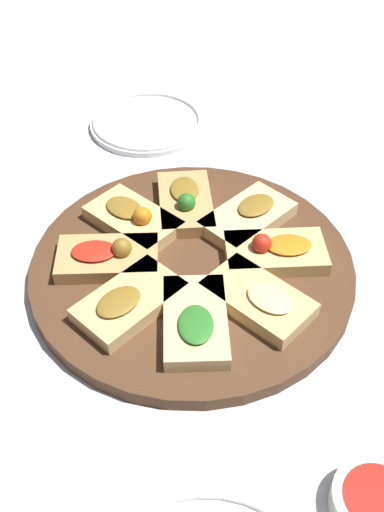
# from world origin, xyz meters

# --- Properties ---
(ground_plane) EXTENTS (3.00, 3.00, 0.00)m
(ground_plane) POSITION_xyz_m (0.00, 0.00, 0.00)
(ground_plane) COLOR silver
(serving_board) EXTENTS (0.44, 0.44, 0.02)m
(serving_board) POSITION_xyz_m (0.00, 0.00, 0.01)
(serving_board) COLOR #51331E
(serving_board) RESTS_ON ground_plane
(focaccia_slice_0) EXTENTS (0.15, 0.14, 0.03)m
(focaccia_slice_0) POSITION_xyz_m (-0.09, 0.07, 0.03)
(focaccia_slice_0) COLOR #E5C689
(focaccia_slice_0) RESTS_ON serving_board
(focaccia_slice_1) EXTENTS (0.15, 0.10, 0.04)m
(focaccia_slice_1) POSITION_xyz_m (-0.11, -0.02, 0.03)
(focaccia_slice_1) COLOR tan
(focaccia_slice_1) RESTS_ON serving_board
(focaccia_slice_2) EXTENTS (0.14, 0.15, 0.04)m
(focaccia_slice_2) POSITION_xyz_m (-0.06, -0.09, 0.03)
(focaccia_slice_2) COLOR #DBB775
(focaccia_slice_2) RESTS_ON serving_board
(focaccia_slice_3) EXTENTS (0.10, 0.14, 0.04)m
(focaccia_slice_3) POSITION_xyz_m (0.02, -0.11, 0.03)
(focaccia_slice_3) COLOR tan
(focaccia_slice_3) RESTS_ON serving_board
(focaccia_slice_4) EXTENTS (0.15, 0.14, 0.03)m
(focaccia_slice_4) POSITION_xyz_m (0.09, -0.07, 0.03)
(focaccia_slice_4) COLOR #DBB775
(focaccia_slice_4) RESTS_ON serving_board
(focaccia_slice_5) EXTENTS (0.14, 0.10, 0.03)m
(focaccia_slice_5) POSITION_xyz_m (0.11, 0.02, 0.03)
(focaccia_slice_5) COLOR #E5C689
(focaccia_slice_5) RESTS_ON serving_board
(focaccia_slice_6) EXTENTS (0.14, 0.15, 0.03)m
(focaccia_slice_6) POSITION_xyz_m (0.07, 0.09, 0.03)
(focaccia_slice_6) COLOR #DBB775
(focaccia_slice_6) RESTS_ON serving_board
(focaccia_slice_7) EXTENTS (0.10, 0.15, 0.04)m
(focaccia_slice_7) POSITION_xyz_m (-0.02, 0.11, 0.03)
(focaccia_slice_7) COLOR #DBB775
(focaccia_slice_7) RESTS_ON serving_board
(plate_left) EXTENTS (0.21, 0.21, 0.02)m
(plate_left) POSITION_xyz_m (-0.36, -0.13, 0.01)
(plate_left) COLOR white
(plate_left) RESTS_ON ground_plane
(dipping_bowl) EXTENTS (0.09, 0.09, 0.03)m
(dipping_bowl) POSITION_xyz_m (0.30, 0.22, 0.01)
(dipping_bowl) COLOR silver
(dipping_bowl) RESTS_ON ground_plane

